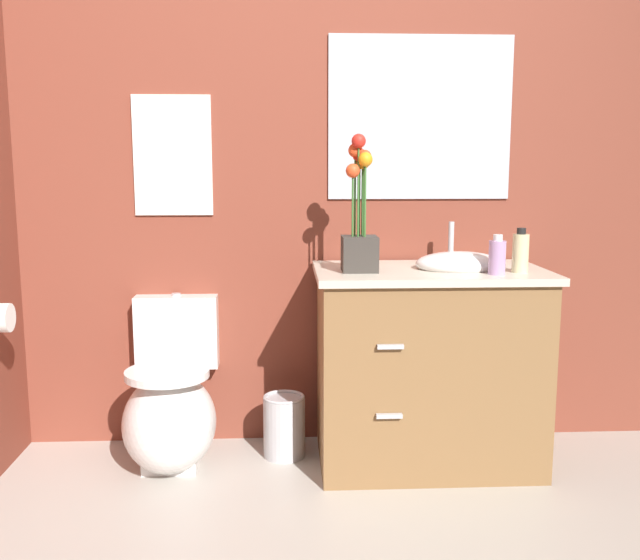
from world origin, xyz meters
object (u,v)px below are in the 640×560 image
lotion_bottle (520,252)px  wall_mirror (420,118)px  toilet (171,409)px  flower_vase (360,223)px  wall_poster (173,156)px  soap_bottle (497,257)px  vanity_cabinet (429,364)px  trash_bin (284,426)px

lotion_bottle → wall_mirror: bearing=129.5°
toilet → flower_vase: bearing=-5.5°
wall_mirror → flower_vase: bearing=-130.9°
wall_poster → toilet: bearing=-90.0°
soap_bottle → toilet: bearing=171.9°
wall_mirror → wall_poster: bearing=180.0°
toilet → flower_vase: flower_vase is taller
vanity_cabinet → flower_vase: bearing=-170.8°
toilet → soap_bottle: bearing=-8.1°
lotion_bottle → wall_poster: wall_poster is taller
flower_vase → soap_bottle: 0.55m
lotion_bottle → trash_bin: (-0.93, 0.20, -0.77)m
trash_bin → wall_mirror: bearing=18.9°
soap_bottle → trash_bin: 1.15m
toilet → vanity_cabinet: size_ratio=0.68×
lotion_bottle → trash_bin: size_ratio=0.65×
vanity_cabinet → trash_bin: (-0.60, 0.09, -0.29)m
vanity_cabinet → trash_bin: bearing=171.6°
trash_bin → wall_poster: 1.26m
lotion_bottle → wall_poster: size_ratio=0.34×
toilet → trash_bin: bearing=7.5°
flower_vase → soap_bottle: flower_vase is taller
wall_poster → wall_mirror: (1.07, 0.00, 0.16)m
lotion_bottle → wall_mirror: 0.75m
flower_vase → trash_bin: (-0.30, 0.14, -0.88)m
trash_bin → wall_mirror: wall_mirror is taller
soap_bottle → lotion_bottle: lotion_bottle is taller
vanity_cabinet → lotion_bottle: bearing=-18.6°
vanity_cabinet → wall_poster: (-1.07, 0.29, 0.86)m
vanity_cabinet → flower_vase: 0.67m
soap_bottle → lotion_bottle: size_ratio=0.88×
flower_vase → soap_bottle: size_ratio=3.47×
vanity_cabinet → trash_bin: size_ratio=3.71×
soap_bottle → lotion_bottle: (0.11, 0.05, 0.01)m
lotion_bottle → wall_poster: 1.51m
soap_bottle → lotion_bottle: bearing=24.0°
toilet → wall_mirror: 1.64m
flower_vase → lotion_bottle: bearing=-5.7°
wall_poster → vanity_cabinet: bearing=-15.3°
flower_vase → wall_poster: bearing=156.2°
vanity_cabinet → wall_poster: 1.41m
trash_bin → vanity_cabinet: bearing=-8.4°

